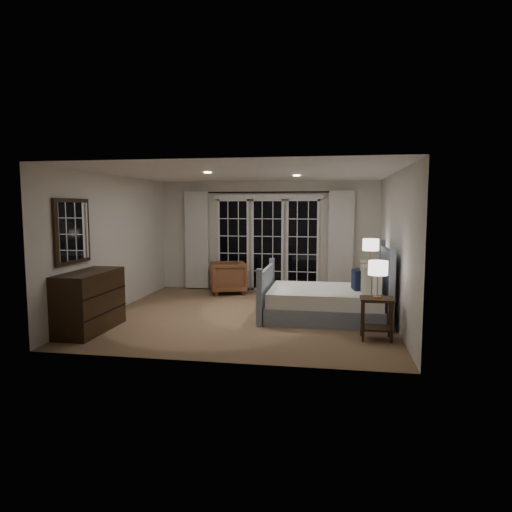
% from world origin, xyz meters
% --- Properties ---
extents(floor, '(5.00, 5.00, 0.00)m').
position_xyz_m(floor, '(0.00, 0.00, 0.00)').
color(floor, olive).
rests_on(floor, ground).
extents(ceiling, '(5.00, 5.00, 0.00)m').
position_xyz_m(ceiling, '(0.00, 0.00, 2.50)').
color(ceiling, silver).
rests_on(ceiling, wall_back).
extents(wall_left, '(0.02, 5.00, 2.50)m').
position_xyz_m(wall_left, '(-2.50, 0.00, 1.25)').
color(wall_left, beige).
rests_on(wall_left, floor).
extents(wall_right, '(0.02, 5.00, 2.50)m').
position_xyz_m(wall_right, '(2.50, 0.00, 1.25)').
color(wall_right, beige).
rests_on(wall_right, floor).
extents(wall_back, '(5.00, 0.02, 2.50)m').
position_xyz_m(wall_back, '(0.00, 2.50, 1.25)').
color(wall_back, beige).
rests_on(wall_back, floor).
extents(wall_front, '(5.00, 0.02, 2.50)m').
position_xyz_m(wall_front, '(0.00, -2.50, 1.25)').
color(wall_front, beige).
rests_on(wall_front, floor).
extents(french_doors, '(2.50, 0.04, 2.20)m').
position_xyz_m(french_doors, '(0.00, 2.46, 1.09)').
color(french_doors, black).
rests_on(french_doors, wall_back).
extents(curtain_rod, '(3.50, 0.03, 0.03)m').
position_xyz_m(curtain_rod, '(0.00, 2.40, 2.25)').
color(curtain_rod, black).
rests_on(curtain_rod, wall_back).
extents(curtain_left, '(0.55, 0.10, 2.25)m').
position_xyz_m(curtain_left, '(-1.65, 2.38, 1.15)').
color(curtain_left, silver).
rests_on(curtain_left, curtain_rod).
extents(curtain_right, '(0.55, 0.10, 2.25)m').
position_xyz_m(curtain_right, '(1.65, 2.38, 1.15)').
color(curtain_right, silver).
rests_on(curtain_right, curtain_rod).
extents(downlight_a, '(0.12, 0.12, 0.01)m').
position_xyz_m(downlight_a, '(0.80, 0.60, 2.49)').
color(downlight_a, white).
rests_on(downlight_a, ceiling).
extents(downlight_b, '(0.12, 0.12, 0.01)m').
position_xyz_m(downlight_b, '(-0.60, -0.40, 2.49)').
color(downlight_b, white).
rests_on(downlight_b, ceiling).
extents(bed, '(2.11, 1.51, 1.22)m').
position_xyz_m(bed, '(1.42, 0.02, 0.32)').
color(bed, '#8591A1').
rests_on(bed, floor).
extents(nightstand_left, '(0.47, 0.38, 0.62)m').
position_xyz_m(nightstand_left, '(2.12, -1.16, 0.40)').
color(nightstand_left, black).
rests_on(nightstand_left, floor).
extents(nightstand_right, '(0.55, 0.44, 0.71)m').
position_xyz_m(nightstand_right, '(2.20, 1.16, 0.47)').
color(nightstand_right, black).
rests_on(nightstand_right, floor).
extents(lamp_left, '(0.28, 0.28, 0.54)m').
position_xyz_m(lamp_left, '(2.12, -1.16, 1.04)').
color(lamp_left, tan).
rests_on(lamp_left, nightstand_left).
extents(lamp_right, '(0.31, 0.31, 0.60)m').
position_xyz_m(lamp_right, '(2.20, 1.16, 1.19)').
color(lamp_right, tan).
rests_on(lamp_right, nightstand_right).
extents(armchair, '(0.98, 0.97, 0.71)m').
position_xyz_m(armchair, '(-0.82, 1.98, 0.35)').
color(armchair, brown).
rests_on(armchair, floor).
extents(dresser, '(0.56, 1.32, 0.93)m').
position_xyz_m(dresser, '(-2.23, -1.42, 0.47)').
color(dresser, black).
rests_on(dresser, floor).
extents(mirror, '(0.05, 0.85, 1.00)m').
position_xyz_m(mirror, '(-2.47, -1.42, 1.55)').
color(mirror, black).
rests_on(mirror, wall_left).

